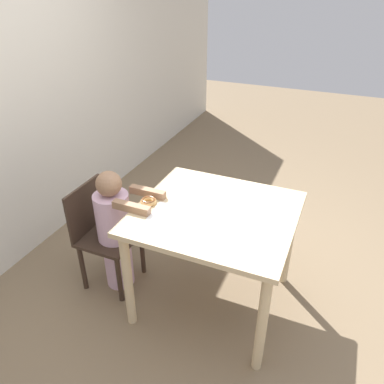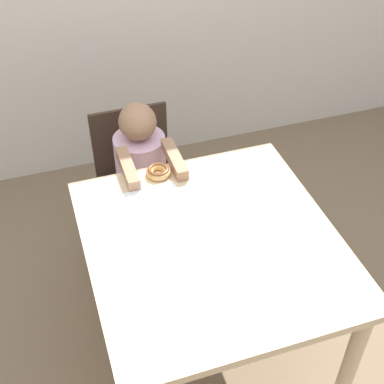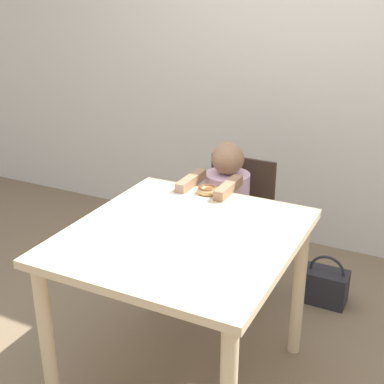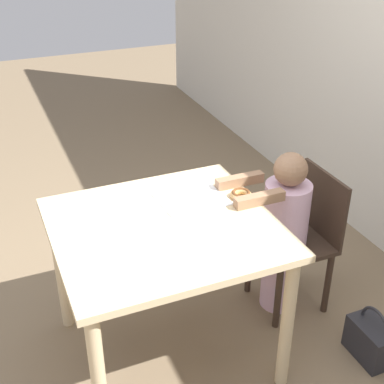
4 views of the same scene
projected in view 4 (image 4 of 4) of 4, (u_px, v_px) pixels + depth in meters
name	position (u px, v px, depth m)	size (l,w,h in m)	color
ground_plane	(168.00, 350.00, 2.75)	(12.00, 12.00, 0.00)	#7A664C
dining_table	(165.00, 246.00, 2.43)	(0.92, 0.98, 0.77)	beige
chair	(300.00, 238.00, 2.90)	(0.39, 0.38, 0.79)	#38281E
child_figure	(283.00, 233.00, 2.84)	(0.26, 0.48, 0.94)	silver
donut	(241.00, 194.00, 2.58)	(0.10, 0.10, 0.03)	tan
napkin	(190.00, 197.00, 2.60)	(0.34, 0.34, 0.00)	white
handbag	(372.00, 340.00, 2.67)	(0.25, 0.15, 0.30)	#232328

